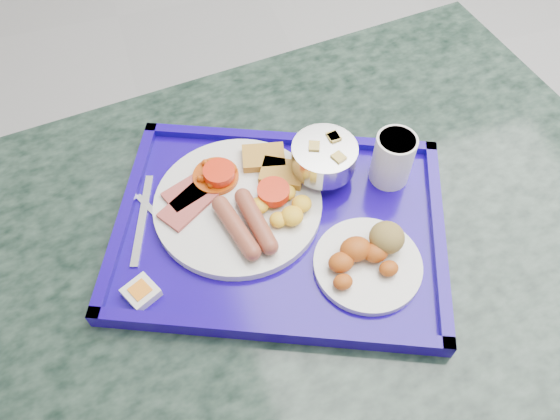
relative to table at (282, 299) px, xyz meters
name	(u,v)px	position (x,y,z in m)	size (l,w,h in m)	color
floor	(553,166)	(1.15, 0.45, -0.57)	(6.00, 6.00, 0.00)	gray
table	(282,299)	(0.00, 0.00, 0.00)	(1.30, 0.95, 0.76)	slate
tray	(280,227)	(0.00, 0.02, 0.21)	(0.60, 0.53, 0.03)	#16038E
main_plate	(242,201)	(-0.04, 0.07, 0.23)	(0.26, 0.26, 0.04)	silver
bread_plate	(369,257)	(0.11, -0.08, 0.23)	(0.16, 0.16, 0.05)	silver
fruit_bowl	(324,157)	(0.10, 0.09, 0.26)	(0.10, 0.10, 0.07)	#BDBDBF
juice_cup	(393,157)	(0.20, 0.06, 0.26)	(0.06, 0.06, 0.09)	white
spoon	(170,189)	(-0.14, 0.14, 0.22)	(0.09, 0.15, 0.01)	#BDBDBF
knife	(142,219)	(-0.20, 0.10, 0.21)	(0.01, 0.17, 0.00)	#BDBDBF
jam_packet	(141,292)	(-0.22, -0.03, 0.22)	(0.06, 0.06, 0.02)	silver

